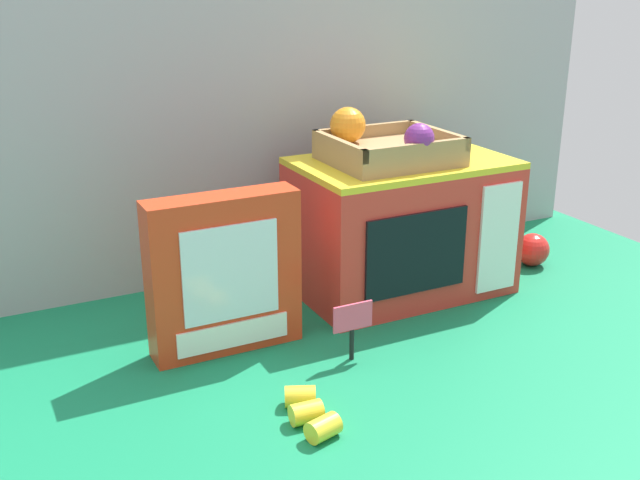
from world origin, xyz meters
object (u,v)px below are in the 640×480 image
(loose_toy_banana, at_px, (310,412))
(price_sign, at_px, (353,323))
(toy_microwave, at_px, (401,226))
(cookie_set_box, at_px, (224,274))
(food_groups_crate, at_px, (385,147))
(loose_toy_apple, at_px, (533,250))

(loose_toy_banana, bearing_deg, price_sign, 43.01)
(toy_microwave, relative_size, cookie_set_box, 1.50)
(toy_microwave, distance_m, cookie_set_box, 0.40)
(food_groups_crate, xyz_separation_m, cookie_set_box, (-0.35, -0.09, -0.16))
(toy_microwave, xyz_separation_m, food_groups_crate, (-0.04, 0.00, 0.16))
(cookie_set_box, xyz_separation_m, loose_toy_apple, (0.72, 0.06, -0.10))
(food_groups_crate, relative_size, loose_toy_apple, 3.18)
(cookie_set_box, bearing_deg, price_sign, -38.43)
(cookie_set_box, bearing_deg, loose_toy_banana, -84.52)
(price_sign, bearing_deg, cookie_set_box, 141.57)
(price_sign, distance_m, loose_toy_apple, 0.58)
(food_groups_crate, height_order, loose_toy_banana, food_groups_crate)
(toy_microwave, relative_size, food_groups_crate, 1.78)
(food_groups_crate, relative_size, cookie_set_box, 0.84)
(loose_toy_apple, bearing_deg, toy_microwave, 175.97)
(toy_microwave, xyz_separation_m, price_sign, (-0.23, -0.22, -0.07))
(food_groups_crate, distance_m, loose_toy_banana, 0.55)
(toy_microwave, relative_size, price_sign, 4.02)
(price_sign, height_order, loose_toy_apple, price_sign)
(food_groups_crate, xyz_separation_m, loose_toy_apple, (0.36, -0.03, -0.26))
(food_groups_crate, bearing_deg, cookie_set_box, -166.44)
(loose_toy_apple, bearing_deg, food_groups_crate, 176.02)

